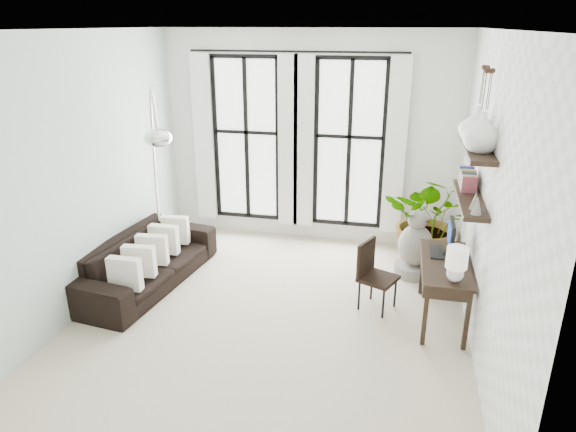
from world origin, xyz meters
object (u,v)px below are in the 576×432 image
(sofa, at_px, (146,261))
(desk_chair, at_px, (373,271))
(desk, at_px, (446,267))
(plant, at_px, (431,221))
(arc_lamp, at_px, (154,136))
(buddha, at_px, (415,248))

(sofa, distance_m, desk_chair, 2.94)
(desk, relative_size, desk_chair, 1.48)
(desk, distance_m, desk_chair, 0.85)
(plant, distance_m, desk, 1.46)
(plant, distance_m, arc_lamp, 3.87)
(desk_chair, xyz_separation_m, buddha, (0.51, 0.99, -0.09))
(desk, distance_m, buddha, 1.24)
(sofa, xyz_separation_m, buddha, (3.45, 1.03, 0.06))
(buddha, bearing_deg, desk, -75.49)
(plant, xyz_separation_m, arc_lamp, (-3.54, -0.99, 1.22))
(desk_chair, xyz_separation_m, arc_lamp, (-2.83, 0.29, 1.44))
(plant, xyz_separation_m, buddha, (-0.19, -0.29, -0.31))
(sofa, distance_m, desk, 3.77)
(sofa, bearing_deg, buddha, -65.87)
(arc_lamp, bearing_deg, desk_chair, -5.92)
(plant, relative_size, desk_chair, 1.66)
(desk, bearing_deg, desk_chair, 168.04)
(sofa, relative_size, desk_chair, 2.67)
(sofa, bearing_deg, desk_chair, -81.68)
(sofa, height_order, desk_chair, desk_chair)
(arc_lamp, bearing_deg, plant, 15.58)
(desk, height_order, buddha, desk)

